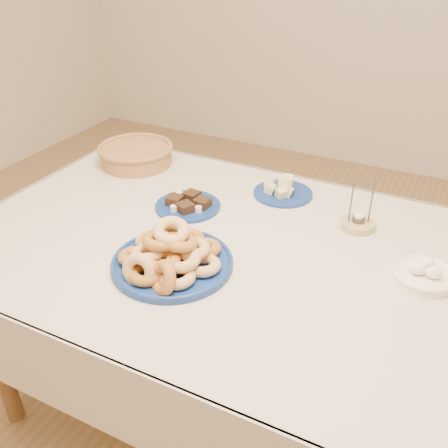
{
  "coord_description": "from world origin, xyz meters",
  "views": [
    {
      "loc": [
        0.56,
        -1.15,
        1.59
      ],
      "look_at": [
        0.0,
        -0.05,
        0.85
      ],
      "focal_mm": 40.0,
      "sensor_mm": 36.0,
      "label": 1
    }
  ],
  "objects_px": {
    "melon_plate": "(283,190)",
    "brownie_plate": "(188,204)",
    "wicker_basket": "(136,154)",
    "dining_table": "(231,272)",
    "egg_bowl": "(424,274)",
    "donut_platter": "(171,256)",
    "candle_holder": "(358,224)"
  },
  "relations": [
    {
      "from": "melon_plate",
      "to": "brownie_plate",
      "type": "distance_m",
      "value": 0.35
    },
    {
      "from": "melon_plate",
      "to": "wicker_basket",
      "type": "bearing_deg",
      "value": -179.04
    },
    {
      "from": "brownie_plate",
      "to": "dining_table",
      "type": "bearing_deg",
      "value": -30.83
    },
    {
      "from": "dining_table",
      "to": "egg_bowl",
      "type": "height_order",
      "value": "egg_bowl"
    },
    {
      "from": "melon_plate",
      "to": "donut_platter",
      "type": "bearing_deg",
      "value": -102.28
    },
    {
      "from": "dining_table",
      "to": "melon_plate",
      "type": "distance_m",
      "value": 0.4
    },
    {
      "from": "melon_plate",
      "to": "egg_bowl",
      "type": "height_order",
      "value": "melon_plate"
    },
    {
      "from": "dining_table",
      "to": "candle_holder",
      "type": "xyz_separation_m",
      "value": [
        0.32,
        0.27,
        0.12
      ]
    },
    {
      "from": "wicker_basket",
      "to": "candle_holder",
      "type": "relative_size",
      "value": 1.77
    },
    {
      "from": "wicker_basket",
      "to": "candle_holder",
      "type": "height_order",
      "value": "candle_holder"
    },
    {
      "from": "dining_table",
      "to": "donut_platter",
      "type": "distance_m",
      "value": 0.26
    },
    {
      "from": "dining_table",
      "to": "egg_bowl",
      "type": "xyz_separation_m",
      "value": [
        0.55,
        0.08,
        0.12
      ]
    },
    {
      "from": "donut_platter",
      "to": "candle_holder",
      "type": "distance_m",
      "value": 0.62
    },
    {
      "from": "donut_platter",
      "to": "brownie_plate",
      "type": "xyz_separation_m",
      "value": [
        -0.14,
        0.33,
        -0.03
      ]
    },
    {
      "from": "egg_bowl",
      "to": "brownie_plate",
      "type": "bearing_deg",
      "value": 175.53
    },
    {
      "from": "donut_platter",
      "to": "melon_plate",
      "type": "relative_size",
      "value": 1.53
    },
    {
      "from": "donut_platter",
      "to": "melon_plate",
      "type": "xyz_separation_m",
      "value": [
        0.12,
        0.56,
        -0.02
      ]
    },
    {
      "from": "dining_table",
      "to": "wicker_basket",
      "type": "distance_m",
      "value": 0.73
    },
    {
      "from": "donut_platter",
      "to": "brownie_plate",
      "type": "height_order",
      "value": "donut_platter"
    },
    {
      "from": "donut_platter",
      "to": "egg_bowl",
      "type": "bearing_deg",
      "value": 22.14
    },
    {
      "from": "melon_plate",
      "to": "brownie_plate",
      "type": "relative_size",
      "value": 0.89
    },
    {
      "from": "melon_plate",
      "to": "brownie_plate",
      "type": "height_order",
      "value": "melon_plate"
    },
    {
      "from": "dining_table",
      "to": "wicker_basket",
      "type": "xyz_separation_m",
      "value": [
        -0.61,
        0.37,
        0.15
      ]
    },
    {
      "from": "wicker_basket",
      "to": "egg_bowl",
      "type": "bearing_deg",
      "value": -13.88
    },
    {
      "from": "donut_platter",
      "to": "candle_holder",
      "type": "height_order",
      "value": "candle_holder"
    },
    {
      "from": "donut_platter",
      "to": "candle_holder",
      "type": "relative_size",
      "value": 2.15
    },
    {
      "from": "wicker_basket",
      "to": "egg_bowl",
      "type": "distance_m",
      "value": 1.2
    },
    {
      "from": "donut_platter",
      "to": "egg_bowl",
      "type": "height_order",
      "value": "donut_platter"
    },
    {
      "from": "melon_plate",
      "to": "egg_bowl",
      "type": "xyz_separation_m",
      "value": [
        0.53,
        -0.3,
        -0.0
      ]
    },
    {
      "from": "brownie_plate",
      "to": "egg_bowl",
      "type": "distance_m",
      "value": 0.79
    },
    {
      "from": "dining_table",
      "to": "wicker_basket",
      "type": "height_order",
      "value": "wicker_basket"
    },
    {
      "from": "egg_bowl",
      "to": "melon_plate",
      "type": "bearing_deg",
      "value": 150.65
    }
  ]
}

